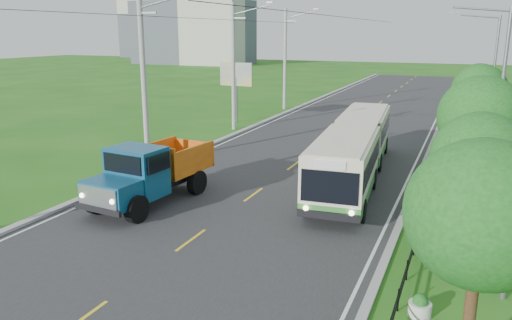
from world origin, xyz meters
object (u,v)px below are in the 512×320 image
Objects in this scene: tree_back at (479,88)px; tree_front at (483,221)px; tree_second at (481,165)px; bus at (355,146)px; pole_mid at (234,66)px; tree_fifth at (480,94)px; streetlight_far at (492,70)px; planter_mid at (449,168)px; planter_near at (439,214)px; planter_far at (455,141)px; dump_truck at (151,169)px; tree_fourth at (480,111)px; streetlight_mid at (499,88)px; pole_far at (285,59)px; billboard_left at (236,78)px; planter_front at (420,307)px; pole_near at (144,79)px; tree_third at (481,122)px.

tree_front is at bearing -90.00° from tree_back.
tree_second is 0.33× the size of bus.
pole_mid is 18.18m from tree_fifth.
streetlight_far is (0.79, 1.86, 1.25)m from tree_back.
streetlight_far is 13.54× the size of planter_mid.
pole_mid reaches higher than planter_near.
dump_truck reaches higher than planter_far.
tree_front is at bearing -91.41° from streetlight_far.
tree_fifth reaches higher than tree_second.
tree_fourth is (0.00, 12.00, 0.07)m from tree_second.
streetlight_far reaches higher than tree_back.
planter_far is (0.00, 16.00, 0.00)m from planter_near.
tree_back is at bearing 73.12° from planter_far.
streetlight_mid is 14.00m from streetlight_far.
billboard_left is (-1.24, -9.00, -1.23)m from pole_far.
planter_front and planter_far have the same top height.
bus is (12.17, 1.65, -3.27)m from pole_near.
dump_truck is at bearing -141.32° from bus.
pole_far is 0.63× the size of bus.
tree_third is at bearing -53.91° from pole_far.
streetlight_far reaches higher than dump_truck.
tree_third is 8.96× the size of planter_near.
tree_second reaches higher than billboard_left.
streetlight_far is at bearing 63.65° from bus.
billboard_left is (-19.36, 9.86, 0.28)m from tree_fourth.
tree_fourth is 0.78× the size of dump_truck.
planter_near is (-1.26, -2.14, -3.70)m from tree_third.
pole_near is 12.00m from pole_mid.
tree_second is at bearing -83.95° from planter_mid.
pole_mid is at bearing 134.49° from bus.
tree_fifth is at bearing 31.59° from pole_near.
planter_front is 1.00× the size of planter_near.
tree_front is 33.92m from billboard_left.
tree_front is (18.12, -36.86, -1.37)m from pole_far.
tree_front is 0.35× the size of bus.
streetlight_mid is (0.79, -12.14, 1.25)m from tree_back.
streetlight_mid is 13.54× the size of planter_near.
streetlight_far is 13.54× the size of planter_near.
pole_mid is at bearing 138.35° from planter_near.
tree_front is (18.12, -12.86, -1.37)m from pole_near.
tree_back is at bearing 84.09° from planter_mid.
planter_mid is at bearing 30.40° from bus.
planter_far is at bearing 95.18° from tree_third.
planter_mid is at bearing -48.41° from pole_far.
streetlight_far is (18.90, 19.00, -0.19)m from pole_near.
streetlight_mid is at bearing 82.73° from planter_front.
pole_near is 1.85× the size of tree_fourth.
tree_front is 0.97× the size of tree_fifth.
tree_front is 10.52m from planter_near.
tree_fifth is at bearing -35.36° from pole_far.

